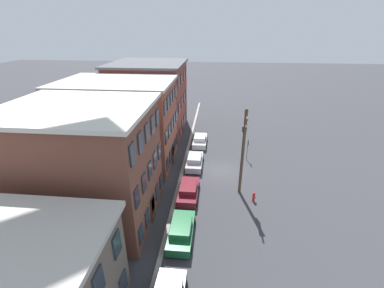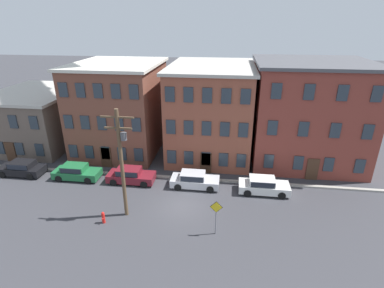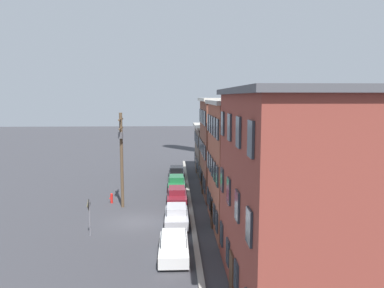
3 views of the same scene
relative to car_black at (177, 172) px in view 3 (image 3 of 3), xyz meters
name	(u,v)px [view 3 (image 3 of 3)]	position (x,y,z in m)	size (l,w,h in m)	color
ground_plane	(137,222)	(16.55, -3.31, -0.75)	(200.00, 200.00, 0.00)	#38383D
kerb_strip	(192,220)	(16.55, 1.19, -0.67)	(56.00, 0.36, 0.16)	#9E998E
apartment_corner	(240,149)	(-3.05, 8.52, 2.45)	(9.61, 12.18, 6.36)	#66564C
apartment_midblock	(252,146)	(7.65, 7.90, 4.23)	(9.22, 10.94, 9.93)	brown
apartment_far	(290,164)	(17.96, 8.66, 4.16)	(9.06, 12.46, 9.79)	brown
apartment_annex	(333,194)	(28.11, 7.66, 4.50)	(11.47, 10.45, 10.48)	brown
car_black	(177,172)	(0.00, 0.00, 0.00)	(4.40, 1.92, 1.43)	black
car_green	(176,182)	(5.70, -0.04, 0.00)	(4.40, 1.92, 1.43)	#1E6638
car_maroon	(177,195)	(11.09, -0.02, 0.00)	(4.40, 1.92, 1.43)	maroon
car_silver	(177,215)	(17.14, -0.09, 0.00)	(4.40, 1.92, 1.43)	#B7B7BC
car_white	(174,245)	(23.30, -0.31, 0.00)	(4.40, 1.92, 1.43)	silver
caution_sign	(89,211)	(19.45, -6.41, 1.07)	(0.90, 0.08, 2.75)	slate
utility_pole	(121,155)	(12.41, -5.01, 4.12)	(2.40, 0.44, 8.65)	brown
fire_hydrant	(112,198)	(10.99, -6.24, -0.27)	(0.24, 0.34, 0.96)	red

